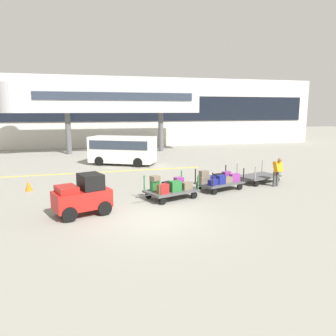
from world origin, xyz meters
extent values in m
plane|color=gray|center=(0.00, 0.00, 0.00)|extent=(120.00, 120.00, 0.00)
cube|color=yellow|center=(-3.58, 9.87, 0.00)|extent=(18.27, 0.78, 0.01)
cube|color=beige|center=(0.00, 26.00, 3.85)|extent=(50.93, 2.40, 7.69)
cube|color=black|center=(0.00, 24.75, 4.23)|extent=(48.38, 0.12, 2.80)
cube|color=#B7B7BC|center=(0.63, 20.00, 5.09)|extent=(16.05, 2.20, 2.60)
cylinder|color=#B7B7BC|center=(-7.99, 20.00, 5.09)|extent=(3.00, 3.00, 2.60)
cube|color=#2D3847|center=(0.63, 18.86, 5.29)|extent=(14.44, 0.08, 0.70)
cylinder|color=#59595B|center=(-3.78, 20.00, 1.90)|extent=(0.50, 0.50, 3.79)
cylinder|color=#59595B|center=(5.05, 20.00, 1.90)|extent=(0.50, 0.50, 3.79)
cube|color=red|center=(-2.53, 1.06, 0.63)|extent=(2.35, 1.75, 0.70)
cube|color=black|center=(-2.18, 1.19, 1.28)|extent=(1.09, 1.20, 0.60)
cube|color=#A51B16|center=(-3.07, 0.87, 1.10)|extent=(0.98, 1.12, 0.24)
cylinder|color=black|center=(-3.35, 1.32, 0.28)|extent=(0.59, 0.36, 0.56)
cylinder|color=black|center=(-2.99, 0.34, 0.28)|extent=(0.59, 0.36, 0.56)
cylinder|color=black|center=(-2.07, 1.79, 0.28)|extent=(0.59, 0.36, 0.56)
cylinder|color=black|center=(-1.71, 0.81, 0.28)|extent=(0.59, 0.36, 0.56)
cube|color=#4C4C4F|center=(1.42, 2.50, 0.36)|extent=(2.64, 2.10, 0.08)
cylinder|color=#237033|center=(0.21, 2.74, 0.75)|extent=(0.06, 0.06, 0.70)
cylinder|color=#237033|center=(0.64, 1.53, 0.75)|extent=(0.06, 0.06, 0.70)
cylinder|color=#237033|center=(2.19, 3.46, 0.75)|extent=(0.06, 0.06, 0.70)
cylinder|color=#237033|center=(2.63, 2.25, 0.75)|extent=(0.06, 0.06, 0.70)
cylinder|color=black|center=(0.41, 2.76, 0.16)|extent=(0.33, 0.20, 0.32)
cylinder|color=black|center=(0.81, 1.64, 0.16)|extent=(0.33, 0.20, 0.32)
cylinder|color=black|center=(2.03, 3.35, 0.16)|extent=(0.33, 0.20, 0.32)
cylinder|color=black|center=(2.43, 2.23, 0.16)|extent=(0.33, 0.20, 0.32)
cylinder|color=#333333|center=(0.01, 1.99, 0.34)|extent=(0.68, 0.29, 0.05)
cube|color=#236B2D|center=(0.67, 2.55, 0.63)|extent=(0.47, 0.38, 0.47)
cube|color=red|center=(0.90, 1.96, 0.61)|extent=(0.54, 0.46, 0.43)
cube|color=black|center=(1.31, 2.77, 0.57)|extent=(0.56, 0.50, 0.34)
cube|color=#236B2D|center=(1.52, 2.22, 0.64)|extent=(0.57, 0.48, 0.47)
cube|color=#8C338C|center=(1.92, 2.98, 0.64)|extent=(0.48, 0.40, 0.48)
cube|color=#726651|center=(2.13, 2.40, 0.57)|extent=(0.58, 0.46, 0.35)
cube|color=#726651|center=(0.67, 2.55, 0.98)|extent=(0.48, 0.48, 0.22)
cube|color=#4C4C4F|center=(4.24, 3.52, 0.36)|extent=(2.64, 2.10, 0.08)
cylinder|color=black|center=(3.03, 3.76, 0.75)|extent=(0.06, 0.06, 0.70)
cylinder|color=black|center=(3.46, 2.55, 0.75)|extent=(0.06, 0.06, 0.70)
cylinder|color=black|center=(5.01, 4.49, 0.75)|extent=(0.06, 0.06, 0.70)
cylinder|color=black|center=(5.45, 3.27, 0.75)|extent=(0.06, 0.06, 0.70)
cylinder|color=black|center=(3.23, 3.78, 0.16)|extent=(0.33, 0.20, 0.32)
cylinder|color=black|center=(3.63, 2.67, 0.16)|extent=(0.33, 0.20, 0.32)
cylinder|color=black|center=(4.85, 4.37, 0.16)|extent=(0.33, 0.20, 0.32)
cylinder|color=black|center=(5.25, 3.25, 0.16)|extent=(0.33, 0.20, 0.32)
cylinder|color=#333333|center=(2.83, 3.01, 0.34)|extent=(0.68, 0.29, 0.05)
cube|color=#726651|center=(3.40, 3.57, 0.56)|extent=(0.66, 0.53, 0.33)
cube|color=navy|center=(3.67, 2.94, 0.54)|extent=(0.64, 0.49, 0.29)
cube|color=navy|center=(3.89, 3.75, 0.55)|extent=(0.53, 0.42, 0.30)
cube|color=navy|center=(4.13, 3.10, 0.62)|extent=(0.49, 0.40, 0.44)
cube|color=black|center=(4.34, 3.94, 0.57)|extent=(0.56, 0.38, 0.35)
cube|color=#726651|center=(4.54, 3.30, 0.55)|extent=(0.63, 0.51, 0.29)
cube|color=#8C338C|center=(4.85, 4.02, 0.61)|extent=(0.53, 0.42, 0.43)
cube|color=#8C338C|center=(5.06, 3.48, 0.60)|extent=(0.55, 0.39, 0.40)
cube|color=#726651|center=(3.40, 3.57, 0.88)|extent=(0.48, 0.39, 0.29)
cube|color=#4C4C4F|center=(7.06, 4.54, 0.36)|extent=(2.64, 2.10, 0.08)
cylinder|color=gray|center=(5.85, 4.79, 0.75)|extent=(0.06, 0.06, 0.70)
cylinder|color=gray|center=(6.29, 3.58, 0.75)|extent=(0.06, 0.06, 0.70)
cylinder|color=gray|center=(7.84, 5.51, 0.75)|extent=(0.06, 0.06, 0.70)
cylinder|color=gray|center=(8.27, 4.30, 0.75)|extent=(0.06, 0.06, 0.70)
cylinder|color=black|center=(6.05, 4.81, 0.16)|extent=(0.33, 0.20, 0.32)
cylinder|color=black|center=(6.45, 3.69, 0.16)|extent=(0.33, 0.20, 0.32)
cylinder|color=black|center=(7.67, 5.40, 0.16)|extent=(0.33, 0.20, 0.32)
cylinder|color=black|center=(8.07, 4.28, 0.16)|extent=(0.33, 0.20, 0.32)
cylinder|color=#333333|center=(5.65, 4.03, 0.34)|extent=(0.68, 0.29, 0.05)
cylinder|color=#4C4C4C|center=(7.35, 3.44, 0.41)|extent=(0.16, 0.16, 0.82)
cylinder|color=#4C4C4C|center=(7.55, 3.48, 0.41)|extent=(0.16, 0.16, 0.82)
cube|color=orange|center=(7.47, 3.36, 1.09)|extent=(0.48, 0.49, 0.61)
sphere|color=#8C6647|center=(7.50, 3.25, 1.45)|extent=(0.22, 0.22, 0.22)
cube|color=white|center=(0.38, 12.66, 1.15)|extent=(5.14, 3.89, 1.90)
cube|color=#2D3847|center=(0.38, 12.66, 1.55)|extent=(4.81, 3.75, 0.64)
cylinder|color=black|center=(-1.35, 12.57, 0.34)|extent=(0.71, 0.52, 0.68)
cylinder|color=black|center=(1.30, 11.21, 0.34)|extent=(0.71, 0.52, 0.68)
cone|color=orange|center=(-5.18, 5.68, 0.28)|extent=(0.36, 0.36, 0.55)
camera|label=1|loc=(-2.33, -11.43, 3.99)|focal=34.59mm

